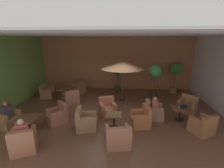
% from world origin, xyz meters
% --- Properties ---
extents(ground_plane, '(10.66, 8.03, 0.02)m').
position_xyz_m(ground_plane, '(0.00, 0.00, -0.01)').
color(ground_plane, brown).
extents(wall_back_brick, '(10.66, 0.08, 3.65)m').
position_xyz_m(wall_back_brick, '(0.00, 3.98, 1.82)').
color(wall_back_brick, '#A56542').
rests_on(wall_back_brick, ground_plane).
extents(wall_left_accent, '(0.08, 8.03, 3.65)m').
position_xyz_m(wall_left_accent, '(-5.29, 0.00, 1.82)').
color(wall_left_accent, '#6F9947').
rests_on(wall_left_accent, ground_plane).
extents(ceiling_slab, '(10.66, 8.03, 0.06)m').
position_xyz_m(ceiling_slab, '(0.00, 0.00, 3.68)').
color(ceiling_slab, silver).
rests_on(ceiling_slab, wall_back_brick).
extents(cafe_table_front_left, '(0.79, 0.79, 0.61)m').
position_xyz_m(cafe_table_front_left, '(3.09, -0.59, 0.49)').
color(cafe_table_front_left, black).
rests_on(cafe_table_front_left, ground_plane).
extents(armchair_front_left_north, '(1.08, 1.08, 0.82)m').
position_xyz_m(armchair_front_left_north, '(3.77, 0.33, 0.30)').
color(armchair_front_left_north, '#9E6543').
rests_on(armchair_front_left_north, ground_plane).
extents(armchair_front_left_east, '(0.84, 0.78, 0.81)m').
position_xyz_m(armchair_front_left_east, '(1.95, -0.50, 0.31)').
color(armchair_front_left_east, '#915F4B').
rests_on(armchair_front_left_east, ground_plane).
extents(armchair_front_left_south, '(0.95, 0.96, 0.80)m').
position_xyz_m(armchair_front_left_south, '(3.60, -1.59, 0.31)').
color(armchair_front_left_south, '#985E3A').
rests_on(armchair_front_left_south, ground_plane).
extents(cafe_table_front_right, '(0.82, 0.82, 0.61)m').
position_xyz_m(cafe_table_front_right, '(-2.97, 1.75, 0.50)').
color(cafe_table_front_right, black).
rests_on(cafe_table_front_right, ground_plane).
extents(armchair_front_right_north, '(0.75, 0.74, 0.81)m').
position_xyz_m(armchair_front_right_north, '(-4.09, 1.69, 0.30)').
color(armchair_front_right_north, '#976447').
rests_on(armchair_front_right_north, ground_plane).
extents(armchair_front_right_east, '(1.08, 1.09, 0.86)m').
position_xyz_m(armchair_front_right_east, '(-2.32, 0.83, 0.32)').
color(armchair_front_right_east, '#9F6249').
rests_on(armchair_front_right_east, ground_plane).
extents(armchair_front_right_south, '(1.01, 1.01, 0.81)m').
position_xyz_m(armchair_front_right_south, '(-2.45, 2.74, 0.31)').
color(armchair_front_right_south, '#936547').
rests_on(armchair_front_right_south, ground_plane).
extents(cafe_table_mid_center, '(0.64, 0.64, 0.61)m').
position_xyz_m(cafe_table_mid_center, '(0.23, -1.47, 0.42)').
color(cafe_table_mid_center, black).
rests_on(cafe_table_mid_center, ground_plane).
extents(armchair_mid_center_north, '(0.86, 0.81, 0.87)m').
position_xyz_m(armchair_mid_center_north, '(-0.89, -1.62, 0.32)').
color(armchair_mid_center_north, '#906745').
rests_on(armchair_mid_center_north, ground_plane).
extents(armchair_mid_center_east, '(0.93, 0.87, 0.82)m').
position_xyz_m(armchair_mid_center_east, '(0.43, -2.58, 0.30)').
color(armchair_mid_center_east, '#92573F').
rests_on(armchair_mid_center_east, ground_plane).
extents(armchair_mid_center_south, '(0.86, 0.86, 0.87)m').
position_xyz_m(armchair_mid_center_south, '(1.32, -1.23, 0.32)').
color(armchair_mid_center_south, '#9D5C38').
rests_on(armchair_mid_center_south, ground_plane).
extents(armchair_mid_center_west, '(0.92, 0.94, 0.87)m').
position_xyz_m(armchair_mid_center_west, '(-0.15, -0.41, 0.32)').
color(armchair_mid_center_west, '#9C563B').
rests_on(armchair_mid_center_west, ground_plane).
extents(cafe_table_rear_right, '(0.80, 0.80, 0.61)m').
position_xyz_m(cafe_table_rear_right, '(-3.02, -2.04, 0.49)').
color(cafe_table_rear_right, black).
rests_on(cafe_table_rear_right, ground_plane).
extents(armchair_rear_right_north, '(0.96, 0.97, 0.85)m').
position_xyz_m(armchair_rear_right_north, '(-2.55, -3.08, 0.32)').
color(armchair_rear_right_north, '#A26042').
rests_on(armchair_rear_right_north, ground_plane).
extents(armchair_rear_right_east, '(1.02, 1.02, 0.87)m').
position_xyz_m(armchair_rear_right_east, '(-2.21, -1.24, 0.32)').
color(armchair_rear_right_east, '#995948').
rests_on(armchair_rear_right_east, ground_plane).
extents(armchair_rear_right_south, '(0.94, 0.90, 0.84)m').
position_xyz_m(armchair_rear_right_south, '(-4.11, -1.71, 0.32)').
color(armchair_rear_right_south, '#93653D').
rests_on(armchair_rear_right_south, ground_plane).
extents(patio_umbrella_tall_red, '(2.48, 2.48, 2.29)m').
position_xyz_m(patio_umbrella_tall_red, '(0.51, 1.63, 2.09)').
color(patio_umbrella_tall_red, '#2D2D2D').
rests_on(patio_umbrella_tall_red, ground_plane).
extents(potted_tree_left_corner, '(0.81, 0.81, 2.05)m').
position_xyz_m(potted_tree_left_corner, '(2.44, 2.26, 1.48)').
color(potted_tree_left_corner, '#383131').
rests_on(potted_tree_left_corner, ground_plane).
extents(potted_tree_mid_left, '(0.57, 0.57, 1.71)m').
position_xyz_m(potted_tree_mid_left, '(0.13, 3.35, 1.20)').
color(potted_tree_mid_left, '#3D392A').
rests_on(potted_tree_mid_left, ground_plane).
extents(potted_tree_mid_right, '(0.79, 0.79, 2.05)m').
position_xyz_m(potted_tree_mid_right, '(3.95, 3.29, 1.45)').
color(potted_tree_mid_right, '#A26A47').
rests_on(potted_tree_mid_right, ground_plane).
extents(patron_blue_shirt, '(0.35, 0.45, 0.65)m').
position_xyz_m(patron_blue_shirt, '(-4.08, -1.72, 0.73)').
color(patron_blue_shirt, '#3C333F').
rests_on(patron_blue_shirt, ground_plane).
extents(patron_by_window, '(0.27, 0.39, 0.60)m').
position_xyz_m(patron_by_window, '(1.99, -0.50, 0.67)').
color(patron_by_window, '#BC5243').
rests_on(patron_by_window, ground_plane).
extents(patron_with_friend, '(0.44, 0.36, 0.66)m').
position_xyz_m(patron_with_friend, '(-2.57, -3.05, 0.75)').
color(patron_with_friend, '#B34947').
rests_on(patron_with_friend, ground_plane).
extents(iced_drink_cup, '(0.08, 0.08, 0.11)m').
position_xyz_m(iced_drink_cup, '(3.22, -0.60, 0.67)').
color(iced_drink_cup, white).
rests_on(iced_drink_cup, cafe_table_front_left).
extents(open_laptop, '(0.34, 0.27, 0.20)m').
position_xyz_m(open_laptop, '(3.15, -0.71, 0.66)').
color(open_laptop, '#9EA0A5').
rests_on(open_laptop, cafe_table_front_left).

